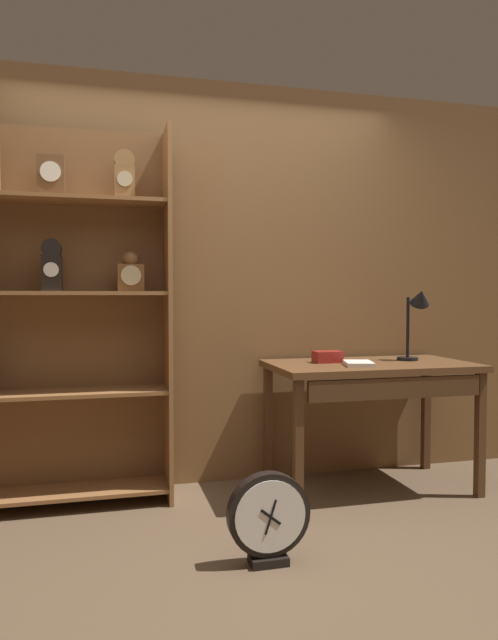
{
  "coord_description": "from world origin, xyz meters",
  "views": [
    {
      "loc": [
        -0.65,
        -2.37,
        1.21
      ],
      "look_at": [
        0.13,
        0.68,
        1.09
      ],
      "focal_mm": 32.35,
      "sensor_mm": 36.0,
      "label": 1
    }
  ],
  "objects": [
    {
      "name": "round_clock_large",
      "position": [
        0.07,
        0.09,
        0.22
      ],
      "size": [
        0.38,
        0.11,
        0.42
      ],
      "color": "black",
      "rests_on": "ground"
    },
    {
      "name": "open_repair_manual",
      "position": [
        0.84,
        0.8,
        0.81
      ],
      "size": [
        0.21,
        0.25,
        0.02
      ],
      "primitive_type": "cube",
      "rotation": [
        0.0,
        0.0,
        -0.26
      ],
      "color": "silver",
      "rests_on": "workbench"
    },
    {
      "name": "workbench",
      "position": [
        0.98,
        0.89,
        0.71
      ],
      "size": [
        1.26,
        0.7,
        0.8
      ],
      "color": "brown",
      "rests_on": "ground"
    },
    {
      "name": "back_wood_panel",
      "position": [
        0.0,
        1.33,
        1.3
      ],
      "size": [
        4.8,
        0.05,
        2.6
      ],
      "primitive_type": "cube",
      "color": "brown",
      "rests_on": "ground"
    },
    {
      "name": "ground_plane",
      "position": [
        0.0,
        0.0,
        0.0
      ],
      "size": [
        10.0,
        10.0,
        0.0
      ],
      "primitive_type": "plane",
      "color": "brown"
    },
    {
      "name": "toolbox_small",
      "position": [
        0.72,
        1.0,
        0.84
      ],
      "size": [
        0.17,
        0.11,
        0.07
      ],
      "primitive_type": "cube",
      "color": "maroon",
      "rests_on": "workbench"
    },
    {
      "name": "bookshelf",
      "position": [
        -0.93,
        1.1,
        1.13
      ],
      "size": [
        1.28,
        0.31,
        2.2
      ],
      "color": "brown",
      "rests_on": "ground"
    },
    {
      "name": "desk_lamp",
      "position": [
        1.32,
        0.95,
        1.12
      ],
      "size": [
        0.21,
        0.21,
        0.49
      ],
      "color": "black",
      "rests_on": "workbench"
    }
  ]
}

